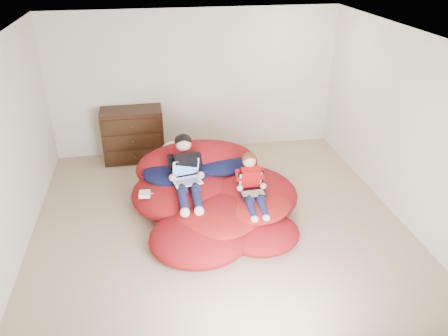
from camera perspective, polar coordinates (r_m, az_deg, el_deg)
room_shell at (r=5.95m, az=-0.62°, el=-5.48°), size 5.10×5.10×2.77m
dresser at (r=7.75m, az=-11.78°, el=4.26°), size 1.04×0.58×0.93m
beanbag_pile at (r=6.20m, az=-1.39°, el=-3.60°), size 2.39×2.43×0.89m
cream_pillow at (r=6.71m, az=-6.38°, el=2.35°), size 0.44×0.28×0.28m
older_boy at (r=5.98m, az=-4.97°, el=-0.16°), size 0.34×1.13×0.73m
younger_boy at (r=5.80m, az=3.64°, el=-1.92°), size 0.28×0.84×0.65m
laptop_white at (r=5.94m, az=-4.88°, el=-0.94°), size 0.41×0.39×0.27m
laptop_black at (r=5.82m, az=3.64°, el=-2.46°), size 0.36×0.32×0.26m
power_adapter at (r=6.01m, az=-10.32°, el=-3.37°), size 0.16×0.16×0.06m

